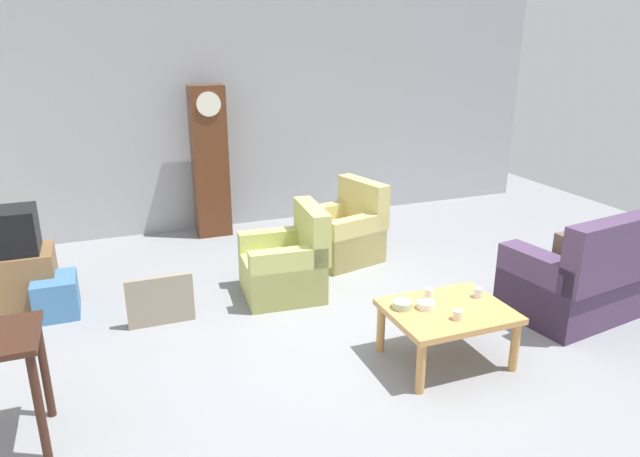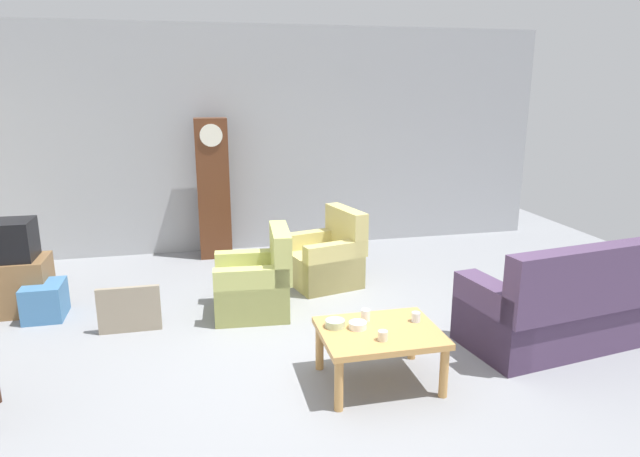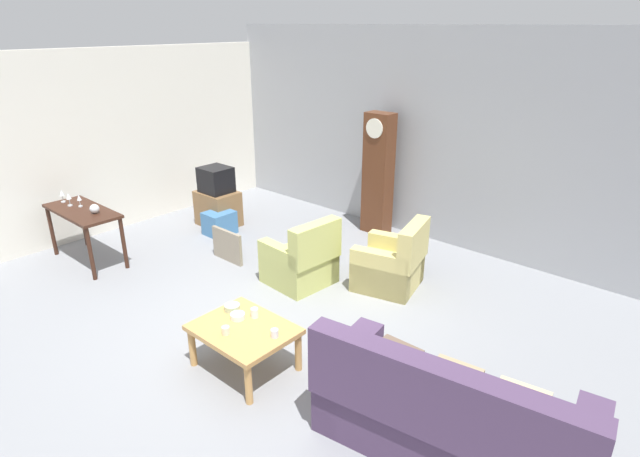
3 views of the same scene
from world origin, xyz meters
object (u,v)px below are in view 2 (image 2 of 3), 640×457
armchair_olive_far (327,260)px  tv_stand_cabinet (16,286)px  tv_crt (9,240)px  cup_blue_rimmed (416,317)px  cup_white_porcelain (366,315)px  bowl_shallow_green (335,323)px  coffee_table_wood (379,338)px  grandfather_clock (213,189)px  framed_picture_leaning (129,310)px  storage_box_blue (45,301)px  bowl_white_stacked (358,325)px  armchair_olive_near (256,285)px  couch_floral (576,306)px  cup_cream_tall (383,336)px

armchair_olive_far → tv_stand_cabinet: bearing=-178.3°
tv_crt → cup_blue_rimmed: 4.28m
cup_white_porcelain → bowl_shallow_green: cup_white_porcelain is taller
coffee_table_wood → grandfather_clock: (-1.14, 3.81, 0.58)m
tv_crt → cup_white_porcelain: 3.88m
tv_stand_cabinet → framed_picture_leaning: bearing=-33.2°
framed_picture_leaning → cup_white_porcelain: cup_white_porcelain is taller
grandfather_clock → bowl_shallow_green: (0.81, -3.68, -0.48)m
storage_box_blue → cup_white_porcelain: size_ratio=4.55×
tv_crt → bowl_white_stacked: 3.86m
tv_stand_cabinet → coffee_table_wood: bearing=-34.4°
armchair_olive_near → tv_stand_cabinet: (-2.51, 0.60, -0.01)m
coffee_table_wood → cup_white_porcelain: size_ratio=9.68×
tv_stand_cabinet → cup_white_porcelain: size_ratio=6.86×
couch_floral → tv_stand_cabinet: couch_floral is taller
tv_crt → cup_cream_tall: tv_crt is taller
tv_stand_cabinet → tv_crt: tv_crt is taller
armchair_olive_far → storage_box_blue: 3.15m
coffee_table_wood → cup_cream_tall: cup_cream_tall is taller
armchair_olive_near → cup_cream_tall: size_ratio=11.77×
armchair_olive_near → bowl_shallow_green: armchair_olive_near is taller
storage_box_blue → bowl_white_stacked: size_ratio=3.10×
tv_crt → cup_cream_tall: size_ratio=6.14×
armchair_olive_near → tv_stand_cabinet: size_ratio=1.35×
armchair_olive_far → cup_white_porcelain: 2.20m
cup_blue_rimmed → cup_cream_tall: bearing=-144.7°
storage_box_blue → couch_floral: bearing=-18.8°
framed_picture_leaning → cup_white_porcelain: size_ratio=6.05×
bowl_shallow_green → cup_white_porcelain: bearing=12.2°
couch_floral → cup_blue_rimmed: bearing=-172.7°
armchair_olive_far → cup_blue_rimmed: armchair_olive_far is taller
couch_floral → storage_box_blue: (-5.05, 1.72, -0.17)m
tv_crt → storage_box_blue: tv_crt is taller
grandfather_clock → cup_white_porcelain: size_ratio=19.66×
couch_floral → bowl_white_stacked: couch_floral is taller
tv_crt → cup_blue_rimmed: size_ratio=5.92×
framed_picture_leaning → storage_box_blue: framed_picture_leaning is taller
coffee_table_wood → tv_crt: tv_crt is taller
couch_floral → cup_white_porcelain: size_ratio=22.26×
cup_white_porcelain → storage_box_blue: bearing=148.0°
armchair_olive_far → bowl_shallow_green: (-0.47, -2.24, 0.19)m
bowl_white_stacked → cup_white_porcelain: bearing=50.6°
tv_stand_cabinet → bowl_shallow_green: tv_stand_cabinet is taller
cup_white_porcelain → bowl_white_stacked: bearing=-129.4°
armchair_olive_near → storage_box_blue: bearing=170.8°
tv_stand_cabinet → bowl_white_stacked: (3.16, -2.20, 0.20)m
grandfather_clock → couch_floral: bearing=-47.6°
armchair_olive_far → coffee_table_wood: size_ratio=0.99×
framed_picture_leaning → storage_box_blue: size_ratio=1.33×
cup_cream_tall → cup_blue_rimmed: bearing=35.3°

